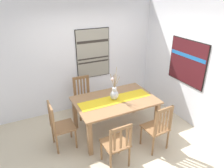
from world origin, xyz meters
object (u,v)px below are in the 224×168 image
dining_table (115,104)px  centerpiece_vase (114,93)px  chair_0 (60,125)px  chair_3 (83,96)px  chair_1 (158,127)px  painting_on_back_wall (93,54)px  chair_2 (117,144)px  painting_on_side_wall (187,62)px

dining_table → centerpiece_vase: size_ratio=2.40×
dining_table → chair_0: chair_0 is taller
dining_table → centerpiece_vase: bearing=157.2°
chair_0 → chair_3: size_ratio=1.01×
chair_0 → chair_1: size_ratio=1.00×
painting_on_back_wall → chair_3: bearing=-138.5°
chair_2 → painting_on_side_wall: 2.38m
chair_0 → painting_on_back_wall: bearing=46.8°
chair_0 → painting_on_back_wall: 2.01m
chair_0 → chair_1: bearing=-28.3°
dining_table → painting_on_back_wall: (0.05, 1.31, 0.73)m
dining_table → painting_on_back_wall: painting_on_back_wall is taller
chair_1 → chair_3: chair_1 is taller
chair_3 → painting_on_back_wall: (0.44, 0.39, 0.89)m
centerpiece_vase → chair_2: 1.09m
chair_3 → dining_table: bearing=-67.3°
chair_0 → chair_2: 1.17m
chair_3 → chair_2: bearing=-91.4°
centerpiece_vase → chair_2: (-0.41, -0.91, -0.44)m
chair_0 → chair_3: chair_0 is taller
chair_1 → chair_2: bearing=-177.7°
chair_3 → painting_on_back_wall: painting_on_back_wall is taller
chair_3 → painting_on_back_wall: bearing=41.5°
painting_on_side_wall → chair_1: bearing=-151.4°
painting_on_back_wall → chair_0: bearing=-133.2°
chair_2 → chair_3: (0.05, 1.82, 0.03)m
chair_0 → painting_on_side_wall: 2.97m
chair_3 → painting_on_side_wall: painting_on_side_wall is taller
chair_2 → chair_3: size_ratio=0.94×
painting_on_back_wall → chair_2: bearing=-102.4°
chair_1 → painting_on_side_wall: 1.63m
chair_1 → chair_0: bearing=151.7°
chair_3 → chair_1: bearing=-65.0°
centerpiece_vase → chair_1: size_ratio=0.71×
dining_table → chair_0: bearing=179.7°
chair_0 → painting_on_back_wall: size_ratio=0.80×
chair_0 → chair_2: (0.74, -0.91, -0.02)m
chair_2 → painting_on_side_wall: painting_on_side_wall is taller
chair_0 → chair_3: 1.21m
centerpiece_vase → painting_on_side_wall: bearing=-7.5°
dining_table → chair_1: (0.45, -0.87, -0.16)m
dining_table → painting_on_back_wall: bearing=87.6°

